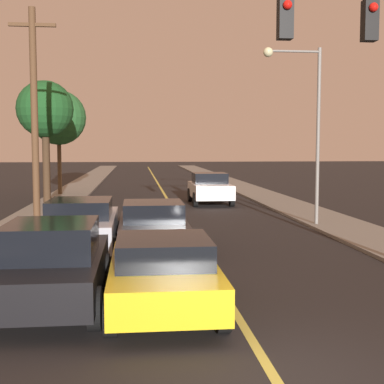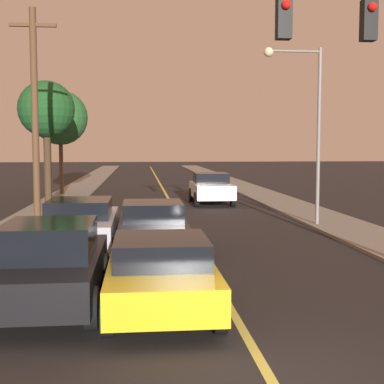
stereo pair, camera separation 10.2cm
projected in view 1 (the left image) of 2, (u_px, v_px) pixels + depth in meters
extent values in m
plane|color=black|center=(277.00, 382.00, 6.98)|extent=(200.00, 200.00, 0.00)
cube|color=black|center=(159.00, 185.00, 42.66)|extent=(9.43, 80.00, 0.01)
cube|color=#D1C14C|center=(159.00, 185.00, 42.66)|extent=(0.16, 76.00, 0.00)
cube|color=gray|center=(83.00, 185.00, 42.03)|extent=(2.50, 80.00, 0.12)
cube|color=gray|center=(232.00, 184.00, 43.27)|extent=(2.50, 80.00, 0.12)
cube|color=gold|center=(163.00, 276.00, 10.03)|extent=(1.94, 4.31, 0.60)
cube|color=black|center=(163.00, 250.00, 9.82)|extent=(1.70, 1.94, 0.47)
cylinder|color=black|center=(116.00, 276.00, 11.29)|extent=(0.22, 0.69, 0.69)
cylinder|color=black|center=(203.00, 274.00, 11.48)|extent=(0.22, 0.69, 0.69)
cylinder|color=black|center=(110.00, 316.00, 8.64)|extent=(0.22, 0.69, 0.69)
cylinder|color=black|center=(223.00, 312.00, 8.83)|extent=(0.22, 0.69, 0.69)
cube|color=black|center=(153.00, 229.00, 15.79)|extent=(1.94, 4.43, 0.59)
cube|color=black|center=(153.00, 211.00, 15.57)|extent=(1.71, 1.99, 0.54)
cylinder|color=black|center=(123.00, 232.00, 17.08)|extent=(0.22, 0.68, 0.68)
cylinder|color=black|center=(180.00, 231.00, 17.28)|extent=(0.22, 0.68, 0.68)
cylinder|color=black|center=(120.00, 248.00, 14.36)|extent=(0.22, 0.68, 0.68)
cylinder|color=black|center=(189.00, 247.00, 14.55)|extent=(0.22, 0.68, 0.68)
cube|color=black|center=(53.00, 271.00, 10.18)|extent=(1.85, 4.45, 0.65)
cube|color=black|center=(51.00, 239.00, 9.95)|extent=(1.63, 2.00, 0.64)
cylinder|color=black|center=(22.00, 272.00, 11.48)|extent=(0.22, 0.75, 0.75)
cylinder|color=black|center=(104.00, 270.00, 11.67)|extent=(0.22, 0.75, 0.75)
cylinder|color=black|center=(95.00, 308.00, 8.94)|extent=(0.22, 0.75, 0.75)
cube|color=#A5A8B2|center=(81.00, 228.00, 15.38)|extent=(1.96, 4.67, 0.72)
cube|color=black|center=(80.00, 208.00, 15.14)|extent=(1.72, 2.10, 0.50)
cylinder|color=black|center=(56.00, 233.00, 16.75)|extent=(0.22, 0.74, 0.74)
cylinder|color=black|center=(116.00, 232.00, 16.94)|extent=(0.22, 0.74, 0.74)
cylinder|color=black|center=(39.00, 251.00, 13.88)|extent=(0.22, 0.74, 0.74)
cylinder|color=black|center=(112.00, 250.00, 14.07)|extent=(0.22, 0.74, 0.74)
cube|color=white|center=(210.00, 190.00, 28.52)|extent=(1.98, 4.32, 0.73)
cube|color=black|center=(210.00, 178.00, 28.63)|extent=(1.74, 1.94, 0.56)
cylinder|color=black|center=(232.00, 199.00, 27.32)|extent=(0.22, 0.76, 0.76)
cylinder|color=black|center=(195.00, 200.00, 27.12)|extent=(0.22, 0.76, 0.76)
cylinder|color=black|center=(223.00, 195.00, 29.97)|extent=(0.22, 0.76, 0.76)
cylinder|color=black|center=(190.00, 195.00, 29.78)|extent=(0.22, 0.76, 0.76)
cube|color=black|center=(370.00, 21.00, 11.87)|extent=(0.32, 0.28, 0.90)
sphere|color=red|center=(374.00, 7.00, 11.67)|extent=(0.20, 0.20, 0.20)
cube|color=black|center=(285.00, 18.00, 11.67)|extent=(0.32, 0.28, 0.90)
sphere|color=red|center=(288.00, 5.00, 11.47)|extent=(0.20, 0.20, 0.20)
cylinder|color=slate|center=(318.00, 137.00, 20.20)|extent=(0.14, 0.14, 6.63)
cylinder|color=slate|center=(294.00, 51.00, 19.83)|extent=(1.97, 0.09, 0.09)
sphere|color=beige|center=(268.00, 52.00, 19.73)|extent=(0.36, 0.36, 0.36)
cylinder|color=#513823|center=(35.00, 120.00, 18.63)|extent=(0.24, 0.24, 7.73)
cube|color=#513823|center=(32.00, 25.00, 18.35)|extent=(1.60, 0.12, 0.12)
cylinder|color=#3D2B1C|center=(46.00, 167.00, 26.77)|extent=(0.37, 0.37, 3.83)
sphere|color=#19471E|center=(45.00, 109.00, 26.52)|extent=(2.81, 2.81, 2.81)
cylinder|color=#4C3823|center=(60.00, 165.00, 33.17)|extent=(0.25, 0.25, 3.55)
sphere|color=#235628|center=(59.00, 118.00, 32.91)|extent=(3.37, 3.37, 3.37)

